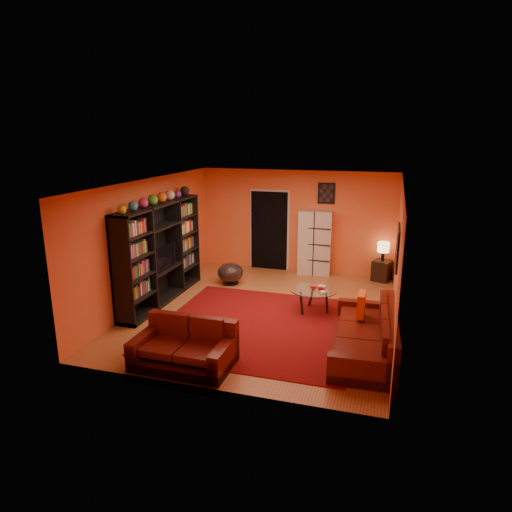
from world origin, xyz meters
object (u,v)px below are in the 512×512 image
(sofa, at_px, (370,336))
(table_lamp, at_px, (383,248))
(entertainment_unit, at_px, (160,253))
(storage_cabinet, at_px, (315,243))
(tv, at_px, (161,258))
(side_table, at_px, (382,271))
(coffee_table, at_px, (314,292))
(loveseat, at_px, (186,347))
(bowl_chair, at_px, (230,273))

(sofa, relative_size, table_lamp, 5.37)
(entertainment_unit, distance_m, storage_cabinet, 3.97)
(tv, height_order, side_table, tv)
(coffee_table, bearing_deg, side_table, 63.20)
(tv, xyz_separation_m, side_table, (4.43, 2.84, -0.73))
(entertainment_unit, xyz_separation_m, loveseat, (1.69, -2.42, -0.77))
(tv, distance_m, coffee_table, 3.25)
(entertainment_unit, relative_size, storage_cabinet, 1.84)
(entertainment_unit, relative_size, table_lamp, 6.50)
(storage_cabinet, xyz_separation_m, bowl_chair, (-1.78, -1.36, -0.54))
(sofa, relative_size, side_table, 4.95)
(sofa, bearing_deg, entertainment_unit, 162.03)
(loveseat, height_order, side_table, loveseat)
(entertainment_unit, bearing_deg, side_table, 31.54)
(coffee_table, bearing_deg, entertainment_unit, -175.17)
(sofa, xyz_separation_m, side_table, (0.06, 3.94, -0.03))
(sofa, distance_m, coffee_table, 1.89)
(storage_cabinet, bearing_deg, table_lamp, -5.71)
(table_lamp, bearing_deg, entertainment_unit, -148.46)
(coffee_table, relative_size, table_lamp, 2.03)
(storage_cabinet, bearing_deg, entertainment_unit, -139.07)
(tv, relative_size, loveseat, 0.58)
(sofa, bearing_deg, bowl_chair, 139.24)
(bowl_chair, relative_size, side_table, 1.23)
(entertainment_unit, relative_size, bowl_chair, 4.87)
(sofa, xyz_separation_m, storage_cabinet, (-1.61, 3.99, 0.53))
(tv, xyz_separation_m, table_lamp, (4.43, 2.84, -0.15))
(sofa, distance_m, loveseat, 2.99)
(entertainment_unit, height_order, loveseat, entertainment_unit)
(tv, relative_size, bowl_chair, 1.44)
(storage_cabinet, bearing_deg, loveseat, -106.10)
(tv, relative_size, sofa, 0.36)
(table_lamp, bearing_deg, side_table, 0.00)
(entertainment_unit, xyz_separation_m, coffee_table, (3.23, 0.27, -0.62))
(storage_cabinet, bearing_deg, side_table, -5.71)
(coffee_table, xyz_separation_m, bowl_chair, (-2.20, 1.17, -0.15))
(loveseat, bearing_deg, table_lamp, -27.91)
(side_table, relative_size, table_lamp, 1.08)
(entertainment_unit, height_order, storage_cabinet, entertainment_unit)
(coffee_table, bearing_deg, bowl_chair, 151.98)
(loveseat, distance_m, table_lamp, 5.90)
(sofa, distance_m, bowl_chair, 4.29)
(loveseat, height_order, storage_cabinet, storage_cabinet)
(table_lamp, bearing_deg, bowl_chair, -159.26)
(loveseat, bearing_deg, side_table, -27.91)
(tv, bearing_deg, loveseat, -144.83)
(sofa, bearing_deg, loveseat, -158.69)
(storage_cabinet, xyz_separation_m, side_table, (1.67, -0.05, -0.57))
(sofa, bearing_deg, coffee_table, 126.17)
(loveseat, relative_size, side_table, 3.04)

